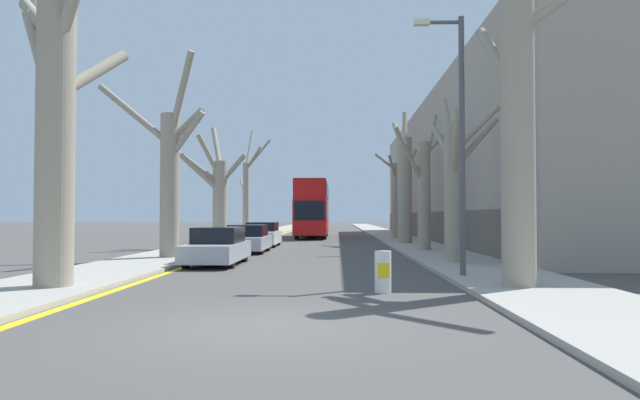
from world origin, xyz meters
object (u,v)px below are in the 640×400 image
Objects in this scene: street_tree_left_0 at (56,122)px; street_tree_right_4 at (395,198)px; street_tree_left_3 at (247,194)px; parked_car_1 at (247,239)px; street_tree_left_1 at (169,173)px; street_tree_right_0 at (519,114)px; street_tree_right_3 at (405,184)px; street_tree_right_1 at (454,179)px; street_tree_left_2 at (217,193)px; parked_car_2 at (262,235)px; traffic_bollard at (383,272)px; double_decker_bus at (312,206)px; street_tree_right_2 at (424,185)px; parked_car_0 at (218,247)px; lamp_post at (458,131)px.

street_tree_left_0 reaches higher than street_tree_right_4.
street_tree_right_4 is at bearing 69.11° from street_tree_left_0.
street_tree_left_3 is 13.49m from parked_car_1.
street_tree_right_0 is at bearing -39.06° from street_tree_left_1.
street_tree_right_0 is (10.98, 0.37, 0.19)m from street_tree_left_0.
street_tree_left_3 is 11.90m from street_tree_right_3.
street_tree_right_1 is at bearing -37.83° from parked_car_1.
street_tree_left_2 is 15.29m from street_tree_right_4.
street_tree_left_3 is 0.97× the size of street_tree_right_3.
parked_car_2 is 20.29m from traffic_bollard.
street_tree_left_1 reaches higher than street_tree_left_3.
street_tree_left_0 is 14.66m from parked_car_1.
street_tree_right_0 is 0.76× the size of double_decker_bus.
street_tree_left_3 is at bearing 89.16° from street_tree_left_2.
parked_car_1 is (-8.64, 13.71, -3.54)m from street_tree_right_0.
street_tree_right_2 is 14.00m from street_tree_right_4.
street_tree_right_3 is (-0.09, 14.23, 0.65)m from street_tree_right_1.
street_tree_left_3 is (0.14, 9.31, 0.33)m from street_tree_left_2.
street_tree_left_1 reaches higher than double_decker_bus.
traffic_bollard is (5.37, -7.33, -0.16)m from parked_car_0.
parked_car_1 is 5.41m from parked_car_2.
parked_car_2 is at bearing 83.15° from street_tree_left_0.
street_tree_left_2 reaches higher than street_tree_right_1.
street_tree_right_4 is at bearing 88.95° from street_tree_right_3.
street_tree_right_0 is 1.79× the size of parked_car_0.
street_tree_right_1 is 5.01m from lamp_post.
street_tree_left_3 is 1.15× the size of street_tree_right_2.
street_tree_right_0 is 11.60m from parked_car_0.
street_tree_left_0 is 0.69× the size of double_decker_bus.
street_tree_left_3 reaches higher than traffic_bollard.
street_tree_right_2 reaches higher than parked_car_0.
street_tree_right_2 is 1.52× the size of parked_car_0.
street_tree_right_2 is at bearing -89.05° from street_tree_right_3.
street_tree_right_2 is (10.96, 5.28, -0.25)m from street_tree_left_1.
street_tree_left_2 is 9.32m from street_tree_left_3.
street_tree_left_2 is 0.83× the size of street_tree_right_3.
parked_car_2 is at bearing 105.34° from traffic_bollard.
double_decker_bus is at bearing 95.31° from traffic_bollard.
street_tree_left_1 reaches higher than street_tree_right_1.
parked_car_2 is at bearing 90.00° from parked_car_0.
double_decker_bus is at bearing 119.23° from street_tree_right_3.
street_tree_right_0 is at bearing -57.79° from parked_car_1.
parked_car_1 is at bearing 80.55° from street_tree_left_0.
street_tree_left_2 is 7.24× the size of traffic_bollard.
street_tree_right_4 is (0.13, 6.93, -0.62)m from street_tree_right_3.
parked_car_1 is (-8.56, -0.52, -2.61)m from street_tree_right_2.
street_tree_left_1 is 23.77m from double_decker_bus.
street_tree_right_4 is 0.59× the size of double_decker_bus.
street_tree_left_1 is 1.18× the size of street_tree_left_2.
street_tree_right_3 reaches higher than traffic_bollard.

